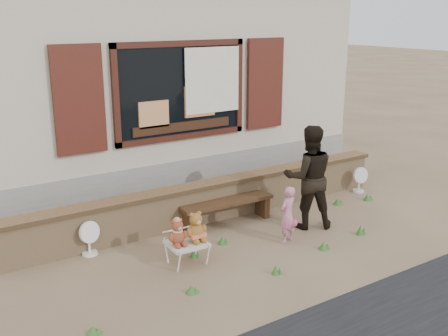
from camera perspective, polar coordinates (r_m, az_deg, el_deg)
ground at (r=8.11m, az=2.33°, el=-7.81°), size 80.00×80.00×0.00m
shopfront at (r=11.43m, az=-10.80°, el=9.49°), size 8.04×5.13×4.00m
brick_wall at (r=8.76m, az=-1.42°, el=-3.51°), size 7.10×0.36×0.67m
bench at (r=8.58m, az=0.31°, el=-4.23°), size 1.63×0.42×0.41m
folding_chair at (r=7.28m, az=-4.07°, el=-8.28°), size 0.54×0.48×0.32m
teddy_bear_left at (r=7.14m, az=-5.11°, el=-6.91°), size 0.29×0.25×0.38m
teddy_bear_right at (r=7.24m, az=-3.11°, el=-6.30°), size 0.32×0.28×0.43m
child at (r=7.92m, az=6.92°, el=-5.06°), size 0.37×0.29×0.88m
adult at (r=8.43m, az=9.21°, el=-0.97°), size 1.01×0.94×1.68m
fan_left at (r=7.78m, az=-14.52°, el=-7.37°), size 0.33×0.22×0.52m
fan_right at (r=10.44m, az=14.51°, el=-1.22°), size 0.32×0.21×0.51m
grass_tufts at (r=8.04m, az=6.10°, el=-7.64°), size 5.89×1.63×0.16m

